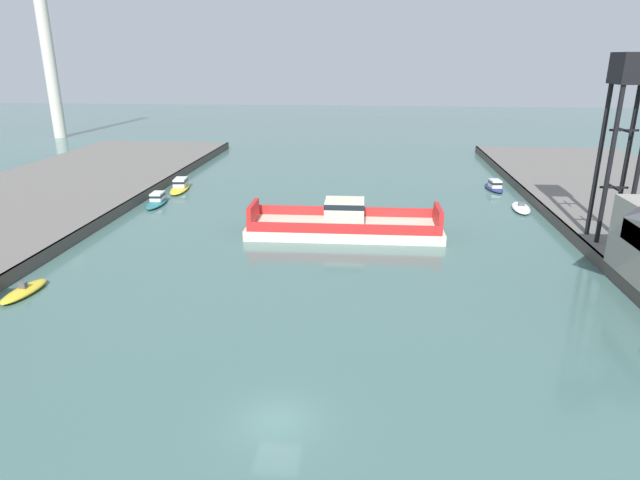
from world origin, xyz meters
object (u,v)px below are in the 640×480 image
Objects in this scene: moored_boat_upstream_a at (157,200)px; crane_tower at (630,95)px; moored_boat_mid_right at (494,186)px; moored_boat_far_left at (24,291)px; moored_boat_mid_left at (521,208)px; chain_ferry at (344,224)px; moored_boat_near_left at (180,186)px; smokestack_distant_a at (49,57)px.

moored_boat_upstream_a is 55.68m from crane_tower.
moored_boat_mid_right is 1.15× the size of moored_boat_far_left.
moored_boat_mid_right is 48.21m from moored_boat_upstream_a.
moored_boat_mid_right is 62.56m from moored_boat_far_left.
moored_boat_mid_right is 30.33m from crane_tower.
moored_boat_upstream_a is at bearing 90.00° from moored_boat_far_left.
chain_ferry is at bearing -151.34° from moored_boat_mid_left.
moored_boat_far_left is (-46.49, -41.87, -0.28)m from moored_boat_mid_right.
moored_boat_near_left is 1.57× the size of moored_boat_far_left.
moored_boat_far_left is (-0.23, -37.54, -0.30)m from moored_boat_near_left.
crane_tower is (5.57, -25.93, 14.71)m from moored_boat_mid_right.
moored_boat_mid_left is 0.18× the size of smokestack_distant_a.
chain_ferry is 31.26m from moored_boat_mid_right.
crane_tower is at bearing -77.88° from moored_boat_mid_right.
crane_tower is (52.06, 15.94, 15.00)m from moored_boat_far_left.
moored_boat_near_left reaches higher than moored_boat_far_left.
moored_boat_mid_left is 1.02× the size of moored_boat_mid_right.
chain_ferry is 3.49× the size of moored_boat_mid_right.
moored_boat_near_left is 1.21× the size of moored_boat_upstream_a.
moored_boat_near_left is 1.33× the size of moored_boat_mid_left.
moored_boat_near_left is 46.46m from moored_boat_mid_right.
chain_ferry is at bearing -43.57° from smokestack_distant_a.
moored_boat_upstream_a is (-47.61, -1.68, 0.27)m from moored_boat_mid_left.
crane_tower is 123.02m from smokestack_distant_a.
moored_boat_far_left is at bearing -162.98° from crane_tower.
moored_boat_upstream_a is 0.39× the size of crane_tower.
moored_boat_upstream_a is (-46.49, -12.77, -0.02)m from moored_boat_mid_right.
smokestack_distant_a reaches higher than moored_boat_upstream_a.
moored_boat_mid_right is at bearing 15.36° from moored_boat_upstream_a.
moored_boat_near_left is at bearing -46.68° from smokestack_distant_a.
smokestack_distant_a is (-47.48, 88.14, 18.40)m from moored_boat_far_left.
moored_boat_far_left is (-25.51, -18.70, -0.84)m from chain_ferry.
moored_boat_mid_right is at bearing 95.76° from moored_boat_mid_left.
smokestack_distant_a reaches higher than moored_boat_mid_right.
moored_boat_upstream_a is at bearing -51.19° from smokestack_distant_a.
chain_ferry is 2.56× the size of moored_boat_near_left.
crane_tower is at bearing -14.18° from moored_boat_upstream_a.
chain_ferry is at bearing 36.24° from moored_boat_far_left.
smokestack_distant_a is at bearing 136.43° from chain_ferry.
smokestack_distant_a is at bearing 144.04° from crane_tower.
crane_tower reaches higher than moored_boat_mid_right.
moored_boat_far_left is 29.10m from moored_boat_upstream_a.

